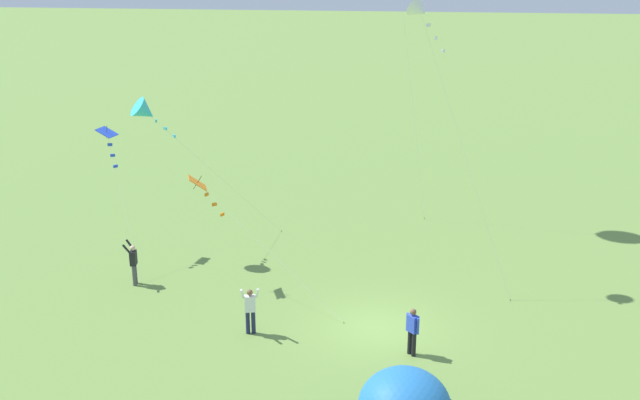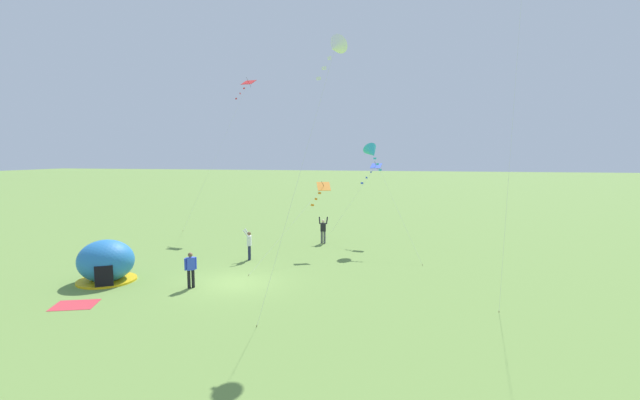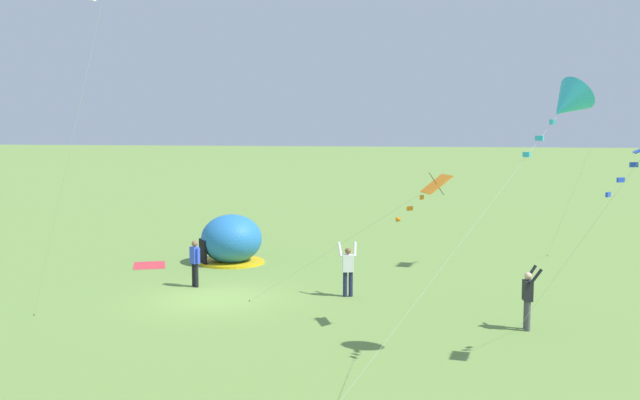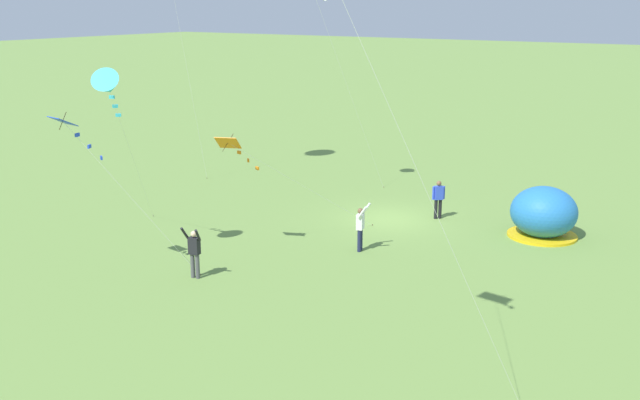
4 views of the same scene
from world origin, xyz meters
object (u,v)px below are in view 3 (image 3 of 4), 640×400
at_px(popup_tent, 231,240).
at_px(kite_cyan, 567,104).
at_px(person_flying_kite, 528,297).
at_px(kite_orange, 428,191).
at_px(person_far_back, 195,261).
at_px(person_arms_raised, 348,268).

relative_size(popup_tent, kite_cyan, 0.39).
relative_size(person_flying_kite, kite_orange, 0.28).
distance_m(person_far_back, kite_cyan, 14.98).
bearing_deg(person_arms_raised, kite_orange, 35.07).
bearing_deg(kite_cyan, person_arms_raised, -138.56).
distance_m(popup_tent, person_arms_raised, 7.80).
distance_m(person_arms_raised, kite_orange, 5.67).
xyz_separation_m(kite_orange, kite_cyan, (2.90, 3.26, 2.41)).
xyz_separation_m(popup_tent, kite_orange, (9.28, 8.36, 3.11)).
xyz_separation_m(person_flying_kite, person_far_back, (-4.10, -11.41, -0.03)).
bearing_deg(kite_orange, person_far_back, -118.39).
bearing_deg(person_far_back, person_flying_kite, 70.24).
relative_size(popup_tent, person_far_back, 1.63).
bearing_deg(person_flying_kite, kite_orange, -80.72).
relative_size(popup_tent, kite_orange, 0.42).
height_order(person_far_back, kite_cyan, kite_cyan).
height_order(person_flying_kite, person_far_back, person_flying_kite).
xyz_separation_m(popup_tent, kite_cyan, (12.18, 11.62, 5.52)).
distance_m(person_flying_kite, person_far_back, 12.13).
height_order(person_arms_raised, person_flying_kite, same).
xyz_separation_m(popup_tent, person_arms_raised, (5.39, 5.64, 0.00)).
distance_m(popup_tent, kite_orange, 12.87).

